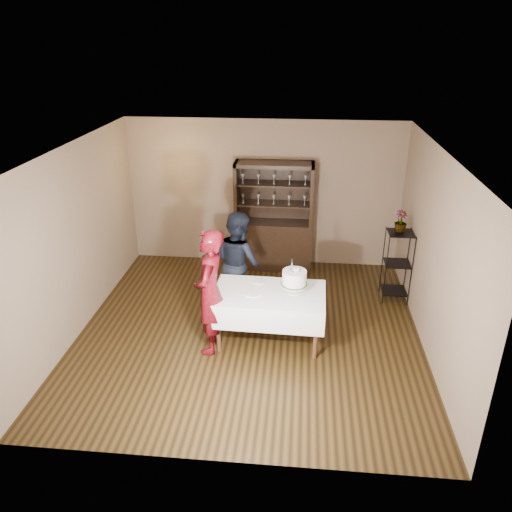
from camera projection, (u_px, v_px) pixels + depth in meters
The scene contains 14 objects.
floor at pixel (250, 330), 7.47m from camera, with size 5.00×5.00×0.00m, color black.
ceiling at pixel (249, 151), 6.35m from camera, with size 5.00×5.00×0.00m, color white.
back_wall at pixel (264, 194), 9.17m from camera, with size 5.00×0.02×2.70m, color #74624A.
wall_left at pixel (75, 241), 7.13m from camera, with size 0.02×5.00×2.70m, color #74624A.
wall_right at pixel (434, 255), 6.69m from camera, with size 0.02×5.00×2.70m, color #74624A.
china_hutch at pixel (273, 234), 9.21m from camera, with size 1.40×0.48×2.00m.
plant_etagere at pixel (397, 263), 8.08m from camera, with size 0.42×0.42×1.20m.
cake_table at pixel (269, 304), 7.00m from camera, with size 1.58×1.00×0.78m.
woman at pixel (210, 292), 6.70m from camera, with size 0.65×0.43×1.79m, color #34040A.
man at pixel (238, 262), 7.73m from camera, with size 0.80×0.62×1.64m, color black.
cake at pixel (294, 279), 6.85m from camera, with size 0.42×0.42×0.52m.
plate_near at pixel (253, 294), 6.88m from camera, with size 0.22×0.22×0.01m, color white.
plate_far at pixel (259, 282), 7.21m from camera, with size 0.17×0.17×0.01m, color white.
potted_plant at pixel (401, 221), 7.83m from camera, with size 0.19×0.19×0.35m, color #41622E.
Camera 1 is at (0.71, -6.29, 4.11)m, focal length 35.00 mm.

